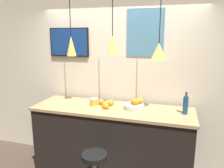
# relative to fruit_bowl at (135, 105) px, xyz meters

# --- Properties ---
(back_wall) EXTENTS (8.00, 0.06, 2.90)m
(back_wall) POSITION_rel_fruit_bowl_xyz_m (-0.32, 0.41, 0.32)
(back_wall) COLOR beige
(back_wall) RESTS_ON ground_plane
(service_counter) EXTENTS (2.29, 0.70, 1.08)m
(service_counter) POSITION_rel_fruit_bowl_xyz_m (-0.32, -0.05, -0.59)
(service_counter) COLOR black
(service_counter) RESTS_ON ground_plane
(fruit_bowl) EXTENTS (0.28, 0.28, 0.15)m
(fruit_bowl) POSITION_rel_fruit_bowl_xyz_m (0.00, 0.00, 0.00)
(fruit_bowl) COLOR beige
(fruit_bowl) RESTS_ON service_counter
(orange_pile) EXTENTS (0.23, 0.28, 0.08)m
(orange_pile) POSITION_rel_fruit_bowl_xyz_m (-0.42, -0.01, -0.02)
(orange_pile) COLOR orange
(orange_pile) RESTS_ON service_counter
(juice_bottle) EXTENTS (0.07, 0.07, 0.30)m
(juice_bottle) POSITION_rel_fruit_bowl_xyz_m (0.67, -0.01, 0.07)
(juice_bottle) COLOR navy
(juice_bottle) RESTS_ON service_counter
(spread_jar) EXTENTS (0.11, 0.11, 0.11)m
(spread_jar) POSITION_rel_fruit_bowl_xyz_m (-0.61, -0.01, -0.00)
(spread_jar) COLOR gold
(spread_jar) RESTS_ON service_counter
(pendant_lamp_left) EXTENTS (0.14, 0.14, 1.00)m
(pendant_lamp_left) POSITION_rel_fruit_bowl_xyz_m (-0.94, -0.02, 0.81)
(pendant_lamp_left) COLOR black
(pendant_lamp_middle) EXTENTS (0.15, 0.15, 0.94)m
(pendant_lamp_middle) POSITION_rel_fruit_bowl_xyz_m (-0.32, -0.02, 0.84)
(pendant_lamp_middle) COLOR black
(pendant_lamp_right) EXTENTS (0.20, 0.20, 1.02)m
(pendant_lamp_right) POSITION_rel_fruit_bowl_xyz_m (0.30, -0.02, 0.76)
(pendant_lamp_right) COLOR black
(mounted_tv) EXTENTS (0.67, 0.04, 0.45)m
(mounted_tv) POSITION_rel_fruit_bowl_xyz_m (-1.17, 0.36, 0.85)
(mounted_tv) COLOR black
(wall_poster) EXTENTS (0.55, 0.01, 0.70)m
(wall_poster) POSITION_rel_fruit_bowl_xyz_m (0.06, 0.38, 0.99)
(wall_poster) COLOR teal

